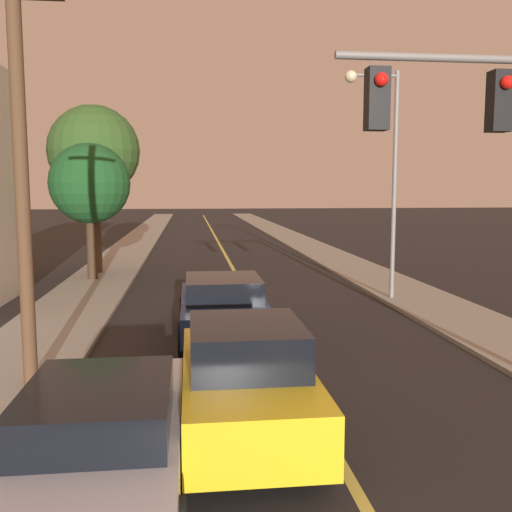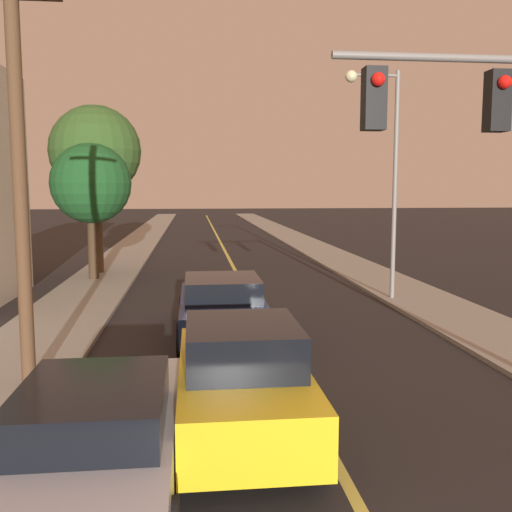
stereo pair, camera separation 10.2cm
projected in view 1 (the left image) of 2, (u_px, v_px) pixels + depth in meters
road_surface at (217, 241)px, 38.91m from camera, size 8.11×80.00×0.01m
sidewalk_left at (138, 241)px, 38.29m from camera, size 2.50×80.00×0.12m
sidewalk_right at (294, 239)px, 39.52m from camera, size 2.50×80.00×0.12m
car_near_lane_front at (246, 380)px, 8.05m from camera, size 1.88×4.13×1.69m
car_near_lane_second at (223, 306)px, 13.38m from camera, size 2.06×4.55×1.49m
car_outer_lane_front at (101, 436)px, 6.45m from camera, size 1.92×4.58×1.39m
streetlamp_right at (383, 154)px, 17.39m from camera, size 1.70×0.36×6.94m
utility_pole_left at (21, 171)px, 9.44m from camera, size 1.60×0.24×7.09m
tree_left_near at (94, 152)px, 22.80m from camera, size 3.64×3.64×6.73m
tree_left_far at (90, 184)px, 21.30m from camera, size 3.00×3.00×5.11m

